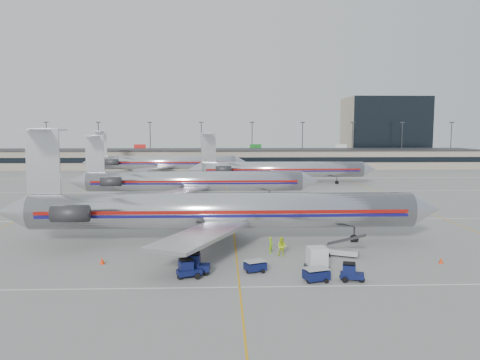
{
  "coord_description": "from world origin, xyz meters",
  "views": [
    {
      "loc": [
        -1.27,
        -54.37,
        12.62
      ],
      "look_at": [
        1.42,
        20.44,
        4.5
      ],
      "focal_mm": 35.0,
      "sensor_mm": 36.0,
      "label": 1
    }
  ],
  "objects_px": {
    "jet_foreground": "(214,210)",
    "tug_center": "(195,264)",
    "uld_container": "(317,259)",
    "belt_loader": "(341,250)",
    "jet_second_row": "(190,181)"
  },
  "relations": [
    {
      "from": "jet_second_row",
      "to": "jet_foreground",
      "type": "bearing_deg",
      "value": -81.4
    },
    {
      "from": "jet_foreground",
      "to": "uld_container",
      "type": "distance_m",
      "value": 14.23
    },
    {
      "from": "uld_container",
      "to": "belt_loader",
      "type": "relative_size",
      "value": 0.48
    },
    {
      "from": "uld_container",
      "to": "jet_second_row",
      "type": "bearing_deg",
      "value": 102.16
    },
    {
      "from": "belt_loader",
      "to": "jet_second_row",
      "type": "bearing_deg",
      "value": 138.94
    },
    {
      "from": "uld_container",
      "to": "belt_loader",
      "type": "distance_m",
      "value": 5.73
    },
    {
      "from": "jet_second_row",
      "to": "belt_loader",
      "type": "xyz_separation_m",
      "value": [
        17.7,
        -38.27,
        -2.78
      ]
    },
    {
      "from": "jet_second_row",
      "to": "belt_loader",
      "type": "distance_m",
      "value": 42.25
    },
    {
      "from": "jet_foreground",
      "to": "tug_center",
      "type": "bearing_deg",
      "value": -97.71
    },
    {
      "from": "tug_center",
      "to": "uld_container",
      "type": "relative_size",
      "value": 1.14
    },
    {
      "from": "jet_second_row",
      "to": "tug_center",
      "type": "relative_size",
      "value": 18.26
    },
    {
      "from": "jet_foreground",
      "to": "tug_center",
      "type": "height_order",
      "value": "jet_foreground"
    },
    {
      "from": "uld_container",
      "to": "belt_loader",
      "type": "xyz_separation_m",
      "value": [
        3.33,
        4.64,
        -0.44
      ]
    },
    {
      "from": "uld_container",
      "to": "belt_loader",
      "type": "bearing_deg",
      "value": 48.0
    },
    {
      "from": "tug_center",
      "to": "belt_loader",
      "type": "xyz_separation_m",
      "value": [
        14.27,
        5.37,
        -0.26
      ]
    }
  ]
}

